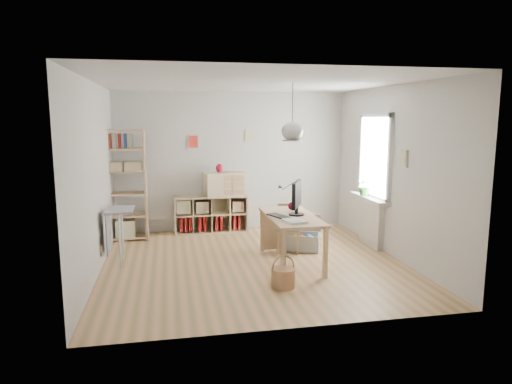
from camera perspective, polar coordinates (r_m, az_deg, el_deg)
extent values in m
plane|color=tan|center=(7.07, -0.34, -8.84)|extent=(4.50, 4.50, 0.00)
plane|color=silver|center=(8.98, -3.00, 3.81)|extent=(4.50, 0.00, 4.50)
plane|color=silver|center=(4.60, 4.82, -1.29)|extent=(4.50, 0.00, 4.50)
plane|color=silver|center=(6.74, -19.52, 1.52)|extent=(0.00, 4.50, 4.50)
plane|color=silver|center=(7.52, 16.78, 2.40)|extent=(0.00, 4.50, 4.50)
plane|color=silver|center=(6.74, -0.36, 13.55)|extent=(4.50, 4.50, 0.00)
cylinder|color=black|center=(6.70, 4.59, 10.64)|extent=(0.01, 0.01, 0.68)
ellipsoid|color=silver|center=(6.70, 4.55, 7.56)|extent=(0.32, 0.32, 0.27)
cube|color=white|center=(8.02, 14.76, 4.32)|extent=(0.03, 1.00, 1.30)
cube|color=silver|center=(7.53, 16.37, 3.96)|extent=(0.06, 0.08, 1.46)
cube|color=silver|center=(8.50, 13.04, 4.64)|extent=(0.06, 0.08, 1.46)
cube|color=silver|center=(7.99, 14.80, 9.26)|extent=(0.06, 1.16, 0.08)
cube|color=silver|center=(8.10, 14.41, -0.55)|extent=(0.06, 1.16, 0.08)
cube|color=silver|center=(8.18, 14.15, -3.73)|extent=(0.10, 0.80, 0.80)
cube|color=silver|center=(8.07, 13.95, -0.77)|extent=(0.22, 1.20, 0.06)
cube|color=tan|center=(6.85, 4.42, -3.11)|extent=(0.70, 1.50, 0.04)
cube|color=tan|center=(6.22, 3.41, -7.96)|extent=(0.06, 0.06, 0.71)
cube|color=tan|center=(7.53, 0.76, -4.89)|extent=(0.06, 0.06, 0.71)
cube|color=tan|center=(6.39, 8.67, -7.58)|extent=(0.06, 0.06, 0.71)
cube|color=tan|center=(7.68, 5.17, -4.67)|extent=(0.06, 0.06, 0.71)
cube|color=tan|center=(8.95, -5.60, -4.92)|extent=(1.40, 0.38, 0.03)
cube|color=tan|center=(8.81, -5.67, -0.56)|extent=(1.40, 0.38, 0.03)
cube|color=tan|center=(8.84, -10.07, -2.90)|extent=(0.03, 0.38, 0.72)
cube|color=tan|center=(8.96, -1.27, -2.60)|extent=(0.03, 0.38, 0.72)
cube|color=tan|center=(9.05, -5.75, -2.53)|extent=(1.40, 0.02, 0.72)
cube|color=maroon|center=(8.89, -9.36, -3.93)|extent=(0.06, 0.26, 0.30)
cube|color=maroon|center=(8.90, -8.78, -3.91)|extent=(0.05, 0.26, 0.30)
cube|color=maroon|center=(8.90, -8.27, -3.89)|extent=(0.05, 0.26, 0.30)
cube|color=maroon|center=(8.91, -7.05, -3.85)|extent=(0.05, 0.26, 0.30)
cube|color=maroon|center=(8.92, -6.47, -3.83)|extent=(0.05, 0.26, 0.30)
cube|color=maroon|center=(8.94, -4.99, -3.78)|extent=(0.06, 0.26, 0.30)
cube|color=maroon|center=(8.95, -4.42, -3.75)|extent=(0.06, 0.26, 0.30)
cube|color=maroon|center=(8.98, -2.77, -3.69)|extent=(0.06, 0.26, 0.30)
cube|color=maroon|center=(8.99, -2.20, -3.67)|extent=(0.05, 0.26, 0.30)
cube|color=tan|center=(8.57, -18.71, 0.73)|extent=(0.04, 0.38, 2.00)
cube|color=tan|center=(8.50, -13.63, 0.89)|extent=(0.04, 0.38, 2.00)
cube|color=tan|center=(8.71, -15.91, -5.39)|extent=(0.76, 0.38, 0.03)
cube|color=tan|center=(8.62, -16.02, -2.81)|extent=(0.76, 0.38, 0.03)
cube|color=tan|center=(8.55, -16.14, -0.19)|extent=(0.76, 0.38, 0.03)
cube|color=tan|center=(8.50, -16.26, 2.48)|extent=(0.76, 0.38, 0.03)
cube|color=tan|center=(8.46, -16.38, 5.17)|extent=(0.76, 0.38, 0.03)
cube|color=tan|center=(8.45, -16.48, 7.40)|extent=(0.76, 0.38, 0.03)
cube|color=navy|center=(8.48, -18.32, 6.07)|extent=(0.04, 0.18, 0.26)
cube|color=maroon|center=(8.47, -17.78, 6.09)|extent=(0.04, 0.18, 0.26)
cube|color=beige|center=(8.46, -17.24, 6.11)|extent=(0.04, 0.18, 0.26)
cube|color=maroon|center=(8.46, -16.70, 6.13)|extent=(0.04, 0.18, 0.26)
cube|color=navy|center=(8.45, -16.02, 6.16)|extent=(0.04, 0.18, 0.26)
cube|color=beige|center=(8.44, -15.34, 6.19)|extent=(0.04, 0.18, 0.26)
cube|color=gray|center=(7.12, -16.67, -2.19)|extent=(0.40, 0.55, 0.04)
cylinder|color=silver|center=(7.00, -16.68, -5.91)|extent=(0.03, 0.03, 0.82)
cylinder|color=silver|center=(7.43, -16.35, -5.04)|extent=(0.03, 0.03, 0.82)
cube|color=gray|center=(7.21, -17.97, -4.80)|extent=(0.02, 0.50, 0.62)
cube|color=gray|center=(7.56, 4.06, -4.45)|extent=(0.48, 0.48, 0.05)
cube|color=tan|center=(7.47, 2.71, -6.33)|extent=(0.04, 0.04, 0.38)
cube|color=tan|center=(7.78, 2.91, -5.69)|extent=(0.04, 0.04, 0.38)
cube|color=tan|center=(7.45, 5.23, -6.40)|extent=(0.04, 0.04, 0.38)
cube|color=tan|center=(7.77, 5.33, -5.76)|extent=(0.04, 0.04, 0.38)
cube|color=tan|center=(7.69, 4.16, -2.70)|extent=(0.37, 0.15, 0.35)
cylinder|color=#AE7C4E|center=(6.06, 3.42, -10.67)|extent=(0.31, 0.31, 0.26)
torus|color=#AE7C4E|center=(6.01, 3.43, -9.35)|extent=(0.32, 0.07, 0.32)
cube|color=#B4B4AF|center=(7.77, 5.85, -7.15)|extent=(0.64, 0.55, 0.02)
cube|color=#B4B4AF|center=(7.76, 3.94, -6.13)|extent=(0.16, 0.35, 0.28)
cube|color=#B4B4AF|center=(7.71, 7.81, -6.30)|extent=(0.16, 0.35, 0.28)
cube|color=#B4B4AF|center=(7.56, 5.73, -6.57)|extent=(0.51, 0.23, 0.28)
cube|color=#B4B4AF|center=(7.90, 6.00, -5.88)|extent=(0.51, 0.23, 0.28)
cube|color=#B4B4AF|center=(8.00, 6.14, -3.78)|extent=(0.57, 0.37, 0.35)
sphere|color=#F5F91B|center=(7.68, 4.86, -5.81)|extent=(0.12, 0.12, 0.12)
sphere|color=blue|center=(7.75, 6.60, -5.69)|extent=(0.12, 0.12, 0.12)
sphere|color=red|center=(7.70, 5.72, -5.78)|extent=(0.12, 0.12, 0.12)
sphere|color=#39822F|center=(7.63, 6.94, -5.94)|extent=(0.12, 0.12, 0.12)
cylinder|color=black|center=(6.89, 5.07, -2.80)|extent=(0.23, 0.23, 0.02)
cylinder|color=black|center=(6.87, 5.08, -2.28)|extent=(0.05, 0.05, 0.11)
cube|color=black|center=(6.83, 5.11, -0.26)|extent=(0.29, 0.56, 0.38)
cube|color=black|center=(6.75, 2.90, -3.02)|extent=(0.31, 0.45, 0.02)
cylinder|color=black|center=(7.49, 5.18, -1.78)|extent=(0.05, 0.05, 0.04)
cylinder|color=black|center=(7.46, 5.20, -0.45)|extent=(0.01, 0.01, 0.35)
cone|color=black|center=(7.28, 3.13, 0.60)|extent=(0.09, 0.06, 0.08)
sphere|color=#470913|center=(7.24, 4.55, -1.77)|extent=(0.13, 0.13, 0.13)
cube|color=silver|center=(6.41, 4.84, -3.65)|extent=(0.33, 0.37, 0.03)
cube|color=tan|center=(8.80, -3.95, 1.01)|extent=(0.83, 0.49, 0.44)
ellipsoid|color=maroon|center=(8.75, -4.60, 2.98)|extent=(0.14, 0.14, 0.17)
imported|color=#346E29|center=(8.16, 13.47, 0.70)|extent=(0.31, 0.28, 0.32)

